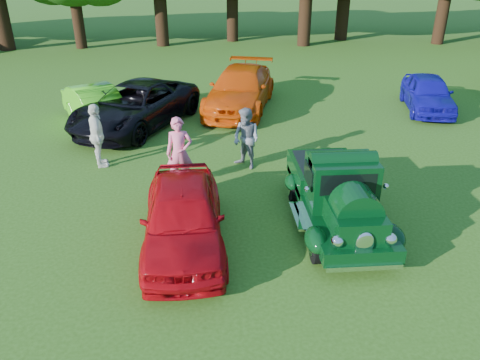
{
  "coord_description": "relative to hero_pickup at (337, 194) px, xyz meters",
  "views": [
    {
      "loc": [
        -1.55,
        -8.48,
        5.79
      ],
      "look_at": [
        -0.82,
        0.99,
        1.1
      ],
      "focal_mm": 35.0,
      "sensor_mm": 36.0,
      "label": 1
    }
  ],
  "objects": [
    {
      "name": "red_convertible",
      "position": [
        -3.49,
        -0.65,
        -0.03
      ],
      "size": [
        1.82,
        4.26,
        1.44
      ],
      "primitive_type": "imported",
      "rotation": [
        0.0,
        0.0,
        0.03
      ],
      "color": "#AB070E",
      "rests_on": "ground"
    },
    {
      "name": "spectator_pink",
      "position": [
        -3.67,
        2.24,
        0.22
      ],
      "size": [
        0.73,
        0.5,
        1.93
      ],
      "primitive_type": "imported",
      "rotation": [
        0.0,
        0.0,
        0.06
      ],
      "color": "#F5658B",
      "rests_on": "ground"
    },
    {
      "name": "hero_pickup",
      "position": [
        0.0,
        0.0,
        0.0
      ],
      "size": [
        2.05,
        4.41,
        1.72
      ],
      "color": "black",
      "rests_on": "ground"
    },
    {
      "name": "back_car_blue",
      "position": [
        5.86,
        8.22,
        -0.05
      ],
      "size": [
        2.49,
        4.33,
        1.39
      ],
      "primitive_type": "imported",
      "rotation": [
        0.0,
        0.0,
        -0.22
      ],
      "color": "#120E9F",
      "rests_on": "ground"
    },
    {
      "name": "spectator_white",
      "position": [
        -6.1,
        3.7,
        0.2
      ],
      "size": [
        0.76,
        1.2,
        1.9
      ],
      "primitive_type": "imported",
      "rotation": [
        0.0,
        0.0,
        1.86
      ],
      "color": "silver",
      "rests_on": "ground"
    },
    {
      "name": "back_car_lime",
      "position": [
        -6.84,
        7.44,
        -0.07
      ],
      "size": [
        3.34,
        4.28,
        1.36
      ],
      "primitive_type": "imported",
      "rotation": [
        0.0,
        0.0,
        0.53
      ],
      "color": "#3DAC17",
      "rests_on": "ground"
    },
    {
      "name": "ground",
      "position": [
        -1.39,
        -0.79,
        -0.75
      ],
      "size": [
        120.0,
        120.0,
        0.0
      ],
      "primitive_type": "plane",
      "color": "#2C5313",
      "rests_on": "ground"
    },
    {
      "name": "spectator_grey",
      "position": [
        -1.8,
        3.28,
        0.15
      ],
      "size": [
        1.09,
        1.1,
        1.79
      ],
      "primitive_type": "imported",
      "rotation": [
        0.0,
        0.0,
        -0.83
      ],
      "color": "gray",
      "rests_on": "ground"
    },
    {
      "name": "back_car_orange",
      "position": [
        -1.53,
        8.98,
        0.05
      ],
      "size": [
        3.6,
        5.89,
        1.59
      ],
      "primitive_type": "imported",
      "rotation": [
        0.0,
        0.0,
        -0.27
      ],
      "color": "#DA4707",
      "rests_on": "ground"
    },
    {
      "name": "back_car_black",
      "position": [
        -5.43,
        7.12,
        0.03
      ],
      "size": [
        4.89,
        6.17,
        1.56
      ],
      "primitive_type": "imported",
      "rotation": [
        0.0,
        0.0,
        -0.48
      ],
      "color": "black",
      "rests_on": "ground"
    }
  ]
}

